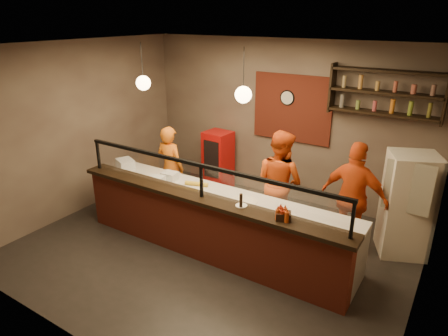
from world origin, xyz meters
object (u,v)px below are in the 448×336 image
Objects in this scene: pepper_mill at (241,201)px; cook_mid at (280,182)px; condiment_caddy at (283,216)px; cook_left at (170,167)px; red_cooler at (218,160)px; pizza_dough at (243,201)px; fridge at (407,205)px; cook_right at (354,198)px; wall_clock at (288,98)px.

cook_mid is at bearing 92.14° from pepper_mill.
cook_left is at bearing 158.16° from condiment_caddy.
red_cooler is at bearing 137.16° from condiment_caddy.
pepper_mill reaches higher than pizza_dough.
cook_left is at bearing 152.75° from pepper_mill.
fridge reaches higher than pepper_mill.
pepper_mill is (1.99, -2.45, 0.53)m from red_cooler.
cook_mid is 1.45× the size of red_cooler.
cook_mid reaches higher than pizza_dough.
cook_mid reaches higher than cook_right.
cook_mid is 8.74× the size of pepper_mill.
wall_clock is 0.18× the size of cook_left.
cook_left is 0.89× the size of cook_mid.
cook_left is 2.22m from cook_mid.
cook_mid is 2.03m from fridge.
red_cooler and pepper_mill have the same top height.
cook_right reaches higher than fridge.
cook_left is 2.14m from pizza_dough.
cook_mid is at bearing 169.34° from fridge.
cook_mid is 0.96m from pizza_dough.
cook_right reaches higher than pizza_dough.
red_cooler is at bearing -100.98° from cook_left.
condiment_caddy is at bearing 159.05° from cook_left.
cook_right is at bearing -173.59° from cook_left.
wall_clock is at bearing -30.12° from cook_right.
red_cooler reaches higher than pizza_dough.
fridge is at bearing -4.36° from red_cooler.
cook_left reaches higher than pepper_mill.
red_cooler is at bearing 148.34° from fridge.
wall_clock is at bearing 16.64° from red_cooler.
cook_mid reaches higher than red_cooler.
pizza_dough is 2.10× the size of pepper_mill.
wall_clock is 0.68× the size of pizza_dough.
wall_clock is 2.06m from red_cooler.
pepper_mill is at bearing 179.59° from condiment_caddy.
cook_left is 2.56m from pepper_mill.
wall_clock is 0.16× the size of cook_right.
pizza_dough is at bearing -44.04° from red_cooler.
fridge is 2.69m from pepper_mill.
fridge is (2.50, -0.90, -1.27)m from wall_clock.
cook_mid is at bearing -172.50° from cook_left.
pepper_mill is at bearing 109.66° from cook_mid.
fridge is (0.74, 0.36, -0.08)m from cook_right.
red_cooler is 2.88× the size of pizza_dough.
wall_clock is 3.18m from condiment_caddy.
wall_clock is 1.42× the size of pepper_mill.
pizza_dough is (-1.42, -1.02, -0.01)m from cook_right.
red_cooler reaches higher than condiment_caddy.
cook_right reaches higher than pepper_mill.
fridge is 3.78× the size of pizza_dough.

